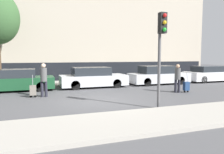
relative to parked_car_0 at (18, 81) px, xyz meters
name	(u,v)px	position (x,y,z in m)	size (l,w,h in m)	color
ground_plane	(100,101)	(3.94, -4.66, -0.64)	(80.00, 80.00, 0.00)	#4C4C4F
sidewalk_near	(134,122)	(3.94, -8.41, -0.58)	(28.00, 2.50, 0.12)	#A39E93
sidewalk_far	(75,83)	(3.94, 2.34, -0.58)	(28.00, 3.00, 0.12)	#A39E93
building_facade	(68,21)	(3.94, 5.69, 4.67)	(28.00, 2.37, 10.65)	#A89E8C
parked_car_0	(18,81)	(0.00, 0.00, 0.00)	(4.20, 1.82, 1.34)	#194728
parked_car_1	(93,78)	(4.77, -0.02, 0.01)	(4.53, 1.88, 1.38)	#B7BABF
parked_car_2	(158,76)	(9.93, -0.05, 0.02)	(4.63, 1.72, 1.41)	#B7BABF
parked_car_3	(208,74)	(14.80, 0.02, -0.01)	(4.05, 1.83, 1.32)	silver
pedestrian_left	(44,78)	(1.44, -2.65, 0.37)	(0.35, 0.34, 1.76)	#23232D
trolley_left	(33,90)	(0.89, -2.66, -0.26)	(0.34, 0.29, 1.17)	slate
pedestrian_right	(178,77)	(8.89, -3.85, 0.31)	(0.34, 0.34, 1.67)	#23232D
trolley_right	(186,86)	(9.42, -3.99, -0.26)	(0.34, 0.29, 1.17)	navy
traffic_light	(161,41)	(5.75, -7.02, 2.08)	(0.28, 0.47, 3.81)	#515154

